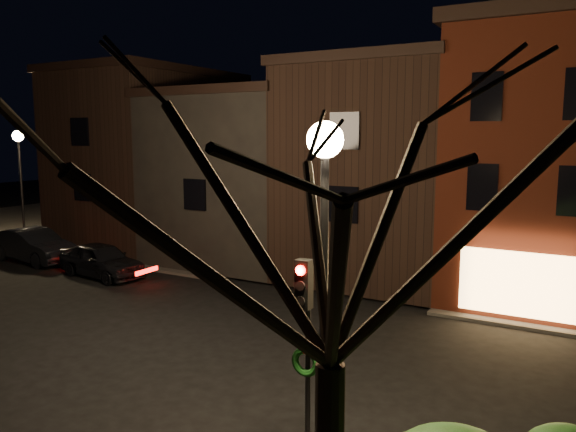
% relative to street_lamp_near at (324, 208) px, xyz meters
% --- Properties ---
extents(ground, '(120.00, 120.00, 0.00)m').
position_rel_street_lamp_near_xyz_m(ground, '(-6.20, 6.00, -5.18)').
color(ground, black).
rests_on(ground, ground).
extents(sidewalk_far_left, '(30.00, 30.00, 0.12)m').
position_rel_street_lamp_near_xyz_m(sidewalk_far_left, '(-26.20, 26.00, -5.12)').
color(sidewalk_far_left, '#2D2B28').
rests_on(sidewalk_far_left, ground).
extents(corner_building, '(6.50, 8.50, 10.50)m').
position_rel_street_lamp_near_xyz_m(corner_building, '(1.80, 15.47, 0.22)').
color(corner_building, '#501A0E').
rests_on(corner_building, ground).
extents(row_building_a, '(7.30, 10.30, 9.40)m').
position_rel_street_lamp_near_xyz_m(row_building_a, '(-4.70, 16.50, -0.34)').
color(row_building_a, black).
rests_on(row_building_a, ground).
extents(row_building_b, '(7.80, 10.30, 8.40)m').
position_rel_street_lamp_near_xyz_m(row_building_b, '(-11.95, 16.50, -0.85)').
color(row_building_b, black).
rests_on(row_building_b, ground).
extents(row_building_c, '(7.30, 10.30, 9.90)m').
position_rel_street_lamp_near_xyz_m(row_building_c, '(-19.20, 16.50, -0.09)').
color(row_building_c, black).
rests_on(row_building_c, ground).
extents(street_lamp_near, '(0.60, 0.60, 6.48)m').
position_rel_street_lamp_near_xyz_m(street_lamp_near, '(0.00, 0.00, 0.00)').
color(street_lamp_near, black).
rests_on(street_lamp_near, sidewalk_near_right).
extents(street_lamp_far, '(0.60, 0.60, 6.48)m').
position_rel_street_lamp_near_xyz_m(street_lamp_far, '(-25.20, 12.20, 0.00)').
color(street_lamp_far, black).
rests_on(street_lamp_far, sidewalk_far_left).
extents(traffic_signal, '(0.58, 0.38, 4.05)m').
position_rel_street_lamp_near_xyz_m(traffic_signal, '(-0.60, 0.49, -2.37)').
color(traffic_signal, black).
rests_on(traffic_signal, sidewalk_near_right).
extents(bare_tree_right, '(6.40, 6.40, 8.50)m').
position_rel_street_lamp_near_xyz_m(bare_tree_right, '(1.30, -2.50, 0.97)').
color(bare_tree_right, black).
rests_on(bare_tree_right, sidewalk_near_right).
extents(parked_car_a, '(4.73, 2.35, 1.55)m').
position_rel_street_lamp_near_xyz_m(parked_car_a, '(-15.53, 9.17, -4.40)').
color(parked_car_a, black).
rests_on(parked_car_a, ground).
extents(parked_car_b, '(5.23, 2.16, 1.68)m').
position_rel_street_lamp_near_xyz_m(parked_car_b, '(-20.84, 9.59, -4.34)').
color(parked_car_b, black).
rests_on(parked_car_b, ground).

